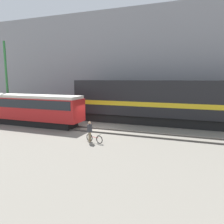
{
  "coord_description": "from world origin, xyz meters",
  "views": [
    {
      "loc": [
        9.28,
        -19.79,
        5.12
      ],
      "look_at": [
        1.68,
        0.25,
        1.8
      ],
      "focal_mm": 35.0,
      "sensor_mm": 36.0,
      "label": 1
    }
  ],
  "objects_px": {
    "bicycle": "(94,138)",
    "person": "(90,130)",
    "freight_locomotive": "(159,102)",
    "streetcar": "(30,108)",
    "utility_pole_left": "(7,80)"
  },
  "relations": [
    {
      "from": "bicycle",
      "to": "person",
      "type": "relative_size",
      "value": 0.98
    },
    {
      "from": "person",
      "to": "freight_locomotive",
      "type": "bearing_deg",
      "value": 65.31
    },
    {
      "from": "streetcar",
      "to": "person",
      "type": "distance_m",
      "value": 9.9
    },
    {
      "from": "bicycle",
      "to": "person",
      "type": "bearing_deg",
      "value": -175.57
    },
    {
      "from": "freight_locomotive",
      "to": "utility_pole_left",
      "type": "height_order",
      "value": "utility_pole_left"
    },
    {
      "from": "streetcar",
      "to": "utility_pole_left",
      "type": "relative_size",
      "value": 1.27
    },
    {
      "from": "freight_locomotive",
      "to": "streetcar",
      "type": "xyz_separation_m",
      "value": [
        -13.27,
        -5.28,
        -0.66
      ]
    },
    {
      "from": "freight_locomotive",
      "to": "utility_pole_left",
      "type": "bearing_deg",
      "value": -172.13
    },
    {
      "from": "streetcar",
      "to": "person",
      "type": "height_order",
      "value": "streetcar"
    },
    {
      "from": "bicycle",
      "to": "person",
      "type": "height_order",
      "value": "person"
    },
    {
      "from": "freight_locomotive",
      "to": "person",
      "type": "height_order",
      "value": "freight_locomotive"
    },
    {
      "from": "freight_locomotive",
      "to": "streetcar",
      "type": "relative_size",
      "value": 1.57
    },
    {
      "from": "utility_pole_left",
      "to": "streetcar",
      "type": "bearing_deg",
      "value": -24.39
    },
    {
      "from": "freight_locomotive",
      "to": "streetcar",
      "type": "height_order",
      "value": "freight_locomotive"
    },
    {
      "from": "freight_locomotive",
      "to": "person",
      "type": "relative_size",
      "value": 11.41
    }
  ]
}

